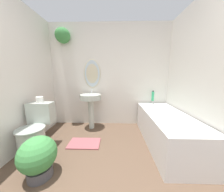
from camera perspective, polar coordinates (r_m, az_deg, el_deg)
wall_back at (r=2.77m, az=-3.02°, el=11.48°), size 2.90×0.32×2.40m
wall_right at (r=1.96m, az=43.17°, el=7.22°), size 0.06×2.65×2.40m
toilet at (r=2.22m, az=-34.45°, el=-14.78°), size 0.40×0.57×0.77m
pedestal_sink at (r=2.59m, az=-10.73°, el=-3.06°), size 0.47×0.47×0.90m
bathtub at (r=2.29m, az=25.49°, el=-14.43°), size 0.67×1.59×0.64m
shampoo_bottle at (r=2.77m, az=20.00°, el=-0.03°), size 0.06×0.06×0.24m
potted_plant at (r=1.74m, az=-33.40°, el=-24.18°), size 0.42×0.42×0.51m
bath_mat at (r=2.25m, az=-13.84°, el=-22.28°), size 0.55×0.34×0.02m
toilet_paper_roll at (r=2.23m, az=-32.88°, el=-1.55°), size 0.11×0.11×0.10m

